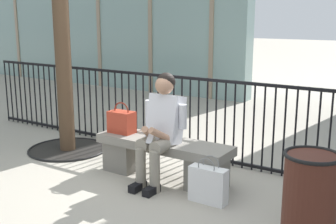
{
  "coord_description": "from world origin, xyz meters",
  "views": [
    {
      "loc": [
        2.56,
        -3.82,
        1.8
      ],
      "look_at": [
        0.0,
        0.1,
        0.75
      ],
      "focal_mm": 46.02,
      "sensor_mm": 36.0,
      "label": 1
    }
  ],
  "objects_px": {
    "seated_person_with_phone": "(161,126)",
    "shopping_bag": "(208,184)",
    "stone_bench": "(163,155)",
    "handbag_on_bench": "(122,122)",
    "trash_can": "(309,204)"
  },
  "relations": [
    {
      "from": "seated_person_with_phone",
      "to": "shopping_bag",
      "type": "height_order",
      "value": "seated_person_with_phone"
    },
    {
      "from": "seated_person_with_phone",
      "to": "stone_bench",
      "type": "bearing_deg",
      "value": 114.76
    },
    {
      "from": "handbag_on_bench",
      "to": "trash_can",
      "type": "bearing_deg",
      "value": -16.53
    },
    {
      "from": "shopping_bag",
      "to": "trash_can",
      "type": "height_order",
      "value": "trash_can"
    },
    {
      "from": "stone_bench",
      "to": "seated_person_with_phone",
      "type": "relative_size",
      "value": 1.32
    },
    {
      "from": "handbag_on_bench",
      "to": "trash_can",
      "type": "relative_size",
      "value": 0.45
    },
    {
      "from": "stone_bench",
      "to": "handbag_on_bench",
      "type": "height_order",
      "value": "handbag_on_bench"
    },
    {
      "from": "stone_bench",
      "to": "handbag_on_bench",
      "type": "relative_size",
      "value": 4.35
    },
    {
      "from": "shopping_bag",
      "to": "trash_can",
      "type": "distance_m",
      "value": 1.18
    },
    {
      "from": "stone_bench",
      "to": "seated_person_with_phone",
      "type": "xyz_separation_m",
      "value": [
        0.06,
        -0.13,
        0.38
      ]
    },
    {
      "from": "seated_person_with_phone",
      "to": "shopping_bag",
      "type": "bearing_deg",
      "value": -14.02
    },
    {
      "from": "seated_person_with_phone",
      "to": "handbag_on_bench",
      "type": "height_order",
      "value": "seated_person_with_phone"
    },
    {
      "from": "shopping_bag",
      "to": "seated_person_with_phone",
      "type": "bearing_deg",
      "value": 165.98
    },
    {
      "from": "stone_bench",
      "to": "trash_can",
      "type": "relative_size",
      "value": 1.96
    },
    {
      "from": "handbag_on_bench",
      "to": "trash_can",
      "type": "xyz_separation_m",
      "value": [
        2.39,
        -0.71,
        -0.17
      ]
    }
  ]
}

